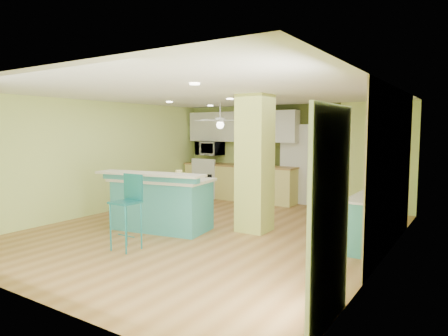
{
  "coord_description": "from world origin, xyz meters",
  "views": [
    {
      "loc": [
        4.13,
        -5.9,
        1.86
      ],
      "look_at": [
        0.04,
        0.4,
        1.15
      ],
      "focal_mm": 32.0,
      "sensor_mm": 36.0,
      "label": 1
    }
  ],
  "objects": [
    {
      "name": "interior_door",
      "position": [
        0.2,
        3.46,
        1.0
      ],
      "size": [
        0.82,
        0.05,
        2.0
      ],
      "primitive_type": "cube",
      "color": "silver",
      "rests_on": "floor"
    },
    {
      "name": "stove",
      "position": [
        -2.25,
        3.19,
        0.46
      ],
      "size": [
        0.76,
        0.66,
        1.08
      ],
      "color": "silver",
      "rests_on": "floor"
    },
    {
      "name": "bar_stool",
      "position": [
        -0.45,
        -1.56,
        0.79
      ],
      "size": [
        0.39,
        0.39,
        1.18
      ],
      "rotation": [
        0.0,
        0.0,
        0.01
      ],
      "color": "teal",
      "rests_on": "floor"
    },
    {
      "name": "french_door",
      "position": [
        2.97,
        -2.3,
        1.05
      ],
      "size": [
        0.04,
        1.08,
        2.1
      ],
      "primitive_type": "cube",
      "color": "silver",
      "rests_on": "floor"
    },
    {
      "name": "ceiling",
      "position": [
        0.0,
        0.0,
        2.5
      ],
      "size": [
        6.0,
        7.0,
        0.01
      ],
      "primitive_type": "cube",
      "color": "white",
      "rests_on": "wall_back"
    },
    {
      "name": "wood_panel",
      "position": [
        2.99,
        0.6,
        1.25
      ],
      "size": [
        0.02,
        3.4,
        2.5
      ],
      "primitive_type": "cube",
      "color": "#8F7752",
      "rests_on": "floor"
    },
    {
      "name": "floor",
      "position": [
        0.0,
        0.0,
        -0.01
      ],
      "size": [
        6.0,
        7.0,
        0.01
      ],
      "primitive_type": "cube",
      "color": "olive",
      "rests_on": "ground"
    },
    {
      "name": "fruit_bowl",
      "position": [
        -1.22,
        3.14,
        0.97
      ],
      "size": [
        0.28,
        0.28,
        0.07
      ],
      "primitive_type": "imported",
      "rotation": [
        0.0,
        0.0,
        0.04
      ],
      "color": "#392217",
      "rests_on": "kitchen_run"
    },
    {
      "name": "column",
      "position": [
        0.65,
        0.5,
        1.25
      ],
      "size": [
        0.55,
        0.55,
        2.5
      ],
      "primitive_type": "cube",
      "color": "#BDC85C",
      "rests_on": "floor"
    },
    {
      "name": "pendant_lamp",
      "position": [
        2.65,
        0.75,
        1.88
      ],
      "size": [
        0.14,
        0.14,
        0.69
      ],
      "color": "white",
      "rests_on": "ceiling"
    },
    {
      "name": "kitchen_run",
      "position": [
        -1.3,
        3.2,
        0.47
      ],
      "size": [
        3.25,
        0.63,
        0.94
      ],
      "color": "#E3D876",
      "rests_on": "floor"
    },
    {
      "name": "canister",
      "position": [
        -0.6,
        -0.15,
        1.04
      ],
      "size": [
        0.13,
        0.13,
        0.15
      ],
      "primitive_type": "cylinder",
      "color": "yellow",
      "rests_on": "peninsula"
    },
    {
      "name": "wall_back",
      "position": [
        0.0,
        3.5,
        1.25
      ],
      "size": [
        6.0,
        0.01,
        2.5
      ],
      "primitive_type": "cube",
      "color": "#D0E77C",
      "rests_on": "floor"
    },
    {
      "name": "wall_front",
      "position": [
        0.0,
        -3.5,
        1.25
      ],
      "size": [
        6.0,
        0.01,
        2.5
      ],
      "primitive_type": "cube",
      "color": "#D0E77C",
      "rests_on": "floor"
    },
    {
      "name": "olive_accent",
      "position": [
        0.2,
        3.49,
        1.25
      ],
      "size": [
        2.2,
        0.02,
        2.5
      ],
      "primitive_type": "cube",
      "color": "#3D451B",
      "rests_on": "floor"
    },
    {
      "name": "wall_right",
      "position": [
        3.0,
        0.0,
        1.25
      ],
      "size": [
        0.01,
        7.0,
        2.5
      ],
      "primitive_type": "cube",
      "color": "#D0E77C",
      "rests_on": "floor"
    },
    {
      "name": "wall_left",
      "position": [
        -3.0,
        0.0,
        1.25
      ],
      "size": [
        0.01,
        7.0,
        2.5
      ],
      "primitive_type": "cube",
      "color": "#D0E77C",
      "rests_on": "floor"
    },
    {
      "name": "upper_cabinets",
      "position": [
        -1.3,
        3.32,
        1.95
      ],
      "size": [
        3.2,
        0.34,
        0.8
      ],
      "primitive_type": "cube",
      "color": "white",
      "rests_on": "wall_back"
    },
    {
      "name": "side_counter",
      "position": [
        2.7,
        0.5,
        0.42
      ],
      "size": [
        0.55,
        1.29,
        0.83
      ],
      "color": "teal",
      "rests_on": "floor"
    },
    {
      "name": "ceiling_fan",
      "position": [
        -1.1,
        2.0,
        2.08
      ],
      "size": [
        1.41,
        1.41,
        0.61
      ],
      "color": "white",
      "rests_on": "ceiling"
    },
    {
      "name": "microwave",
      "position": [
        -2.25,
        3.2,
        1.35
      ],
      "size": [
        0.7,
        0.48,
        0.39
      ],
      "primitive_type": "imported",
      "color": "white",
      "rests_on": "wall_back"
    },
    {
      "name": "peninsula",
      "position": [
        -0.86,
        -0.35,
        0.51
      ],
      "size": [
        2.12,
        1.4,
        1.11
      ],
      "rotation": [
        0.0,
        0.0,
        0.16
      ],
      "color": "teal",
      "rests_on": "floor"
    },
    {
      "name": "wall_decor",
      "position": [
        2.96,
        0.8,
        1.55
      ],
      "size": [
        0.03,
        0.9,
        0.7
      ],
      "primitive_type": "cube",
      "color": "brown",
      "rests_on": "wood_panel"
    }
  ]
}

